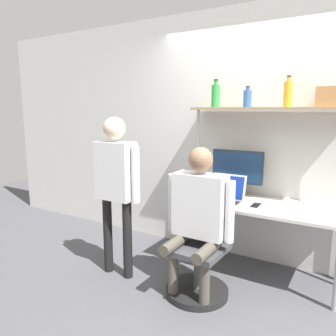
{
  "coord_description": "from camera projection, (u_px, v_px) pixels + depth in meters",
  "views": [
    {
      "loc": [
        0.83,
        -2.74,
        1.64
      ],
      "look_at": [
        -0.76,
        -0.09,
        1.09
      ],
      "focal_mm": 35.0,
      "sensor_mm": 36.0,
      "label": 1
    }
  ],
  "objects": [
    {
      "name": "bottle_blue",
      "position": [
        247.0,
        98.0,
        3.26
      ],
      "size": [
        0.08,
        0.08,
        0.21
      ],
      "color": "#335999",
      "rests_on": "shelf_unit"
    },
    {
      "name": "monitor",
      "position": [
        237.0,
        170.0,
        3.43
      ],
      "size": [
        0.55,
        0.18,
        0.49
      ],
      "color": "#333338",
      "rests_on": "desk"
    },
    {
      "name": "shelf_unit",
      "position": [
        267.0,
        131.0,
        3.21
      ],
      "size": [
        1.52,
        0.32,
        1.66
      ],
      "color": "#997A56",
      "rests_on": "ground_plane"
    },
    {
      "name": "person_standing",
      "position": [
        116.0,
        177.0,
        3.14
      ],
      "size": [
        0.55,
        0.21,
        1.57
      ],
      "color": "black",
      "rests_on": "ground_plane"
    },
    {
      "name": "office_chair",
      "position": [
        200.0,
        264.0,
        2.93
      ],
      "size": [
        0.56,
        0.56,
        0.91
      ],
      "color": "black",
      "rests_on": "ground_plane"
    },
    {
      "name": "desk",
      "position": [
        258.0,
        211.0,
        3.2
      ],
      "size": [
        1.61,
        0.67,
        0.74
      ],
      "color": "beige",
      "rests_on": "ground_plane"
    },
    {
      "name": "cell_phone",
      "position": [
        256.0,
        205.0,
        3.12
      ],
      "size": [
        0.07,
        0.15,
        0.01
      ],
      "color": "black",
      "rests_on": "desk"
    },
    {
      "name": "bottle_amber",
      "position": [
        288.0,
        94.0,
        3.06
      ],
      "size": [
        0.08,
        0.08,
        0.29
      ],
      "color": "gold",
      "rests_on": "shelf_unit"
    },
    {
      "name": "person_seated",
      "position": [
        198.0,
        211.0,
        2.81
      ],
      "size": [
        0.62,
        0.47,
        1.33
      ],
      "color": "#4C473D",
      "rests_on": "ground_plane"
    },
    {
      "name": "ground_plane",
      "position": [
        244.0,
        290.0,
        3.02
      ],
      "size": [
        12.0,
        12.0,
        0.0
      ],
      "primitive_type": "plane",
      "color": "#4C4C51"
    },
    {
      "name": "wall_back",
      "position": [
        271.0,
        138.0,
        3.39
      ],
      "size": [
        8.0,
        0.06,
        2.7
      ],
      "color": "silver",
      "rests_on": "ground_plane"
    },
    {
      "name": "bottle_green",
      "position": [
        216.0,
        96.0,
        3.42
      ],
      "size": [
        0.09,
        0.09,
        0.29
      ],
      "color": "#2D8C3F",
      "rests_on": "shelf_unit"
    },
    {
      "name": "storage_box",
      "position": [
        330.0,
        97.0,
        2.88
      ],
      "size": [
        0.22,
        0.24,
        0.17
      ],
      "color": "#B27A47",
      "rests_on": "shelf_unit"
    },
    {
      "name": "laptop",
      "position": [
        227.0,
        194.0,
        3.27
      ],
      "size": [
        0.34,
        0.26,
        0.26
      ],
      "color": "#BCBCC1",
      "rests_on": "desk"
    }
  ]
}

